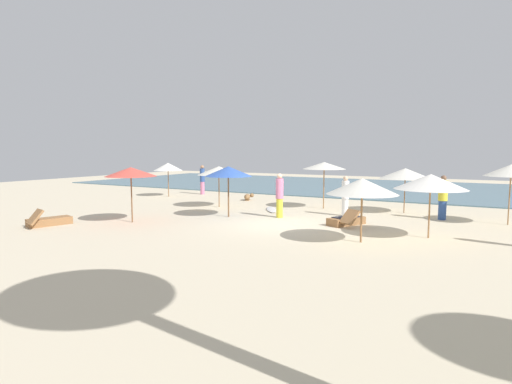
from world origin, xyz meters
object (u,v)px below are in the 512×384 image
Objects in this scene: dog at (248,197)px; umbrella_3 at (168,167)px; umbrella_8 at (511,170)px; person_4 at (443,197)px; umbrella_5 at (228,171)px; person_3 at (345,196)px; person_2 at (280,195)px; lounger_0 at (347,220)px; person_0 at (202,179)px; umbrella_0 at (131,172)px; umbrella_2 at (324,166)px; umbrella_7 at (362,186)px; umbrella_1 at (405,173)px; umbrella_6 at (219,171)px; surfboard at (271,209)px; lounger_2 at (48,221)px; umbrella_4 at (431,182)px.

umbrella_3 is at bearing -171.75° from dog.
umbrella_8 is 1.27× the size of person_4.
umbrella_5 is 1.25× the size of person_3.
person_2 is 1.08× the size of person_3.
lounger_0 is 12.82m from person_0.
person_2 is at bearing -46.93° from dog.
umbrella_0 is 8.94m from umbrella_3.
person_0 is at bearing 165.48° from umbrella_2.
lounger_0 is (-1.27, 2.63, -1.54)m from umbrella_7.
person_2 reaches higher than lounger_0.
umbrella_1 is 1.07× the size of umbrella_5.
umbrella_2 is 1.06× the size of umbrella_6.
dog is at bearing 8.25° from umbrella_3.
umbrella_3 is 0.96× the size of umbrella_6.
person_4 is (3.72, 0.96, 0.04)m from person_3.
umbrella_5 is 5.07m from person_3.
umbrella_1 is 8.64m from umbrella_6.
umbrella_8 is (10.17, 3.63, 0.14)m from umbrella_5.
person_0 is at bearing 150.03° from surfboard.
umbrella_3 is (-4.78, 7.55, -0.17)m from umbrella_0.
person_2 is (-2.96, 0.33, 0.77)m from lounger_0.
lounger_2 is (-9.66, -5.56, -0.01)m from lounger_0.
person_0 is 1.03× the size of person_4.
person_4 reaches higher than person_3.
lounger_2 is 11.79m from person_3.
umbrella_6 is 2.58× the size of dog.
umbrella_8 is 9.76m from surfboard.
umbrella_5 is at bearing 46.34° from lounger_2.
person_4 reaches higher than lounger_0.
lounger_0 is 0.97× the size of person_0.
umbrella_6 is 1.17× the size of person_4.
umbrella_0 is 3.51m from lounger_2.
umbrella_3 is 11.72m from person_3.
surfboard is at bearing 54.52° from lounger_2.
umbrella_3 is (-13.57, -0.15, 0.03)m from umbrella_1.
umbrella_7 is at bearing -90.48° from umbrella_1.
umbrella_3 is 0.90× the size of umbrella_4.
person_3 reaches higher than dog.
umbrella_8 is at bearing -3.26° from umbrella_3.
lounger_2 is at bearing -136.75° from umbrella_0.
person_3 is (11.52, -1.95, -0.93)m from umbrella_3.
umbrella_4 is 1.05× the size of umbrella_5.
lounger_0 is 1.00× the size of person_4.
person_0 reaches higher than person_2.
umbrella_2 is at bearing 79.32° from person_2.
umbrella_1 is 3.67m from umbrella_2.
umbrella_1 is 4.12m from umbrella_8.
umbrella_2 is at bearing 51.85° from lounger_2.
lounger_0 is (-2.98, 0.95, -1.63)m from umbrella_4.
umbrella_1 is at bearing 89.52° from umbrella_7.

